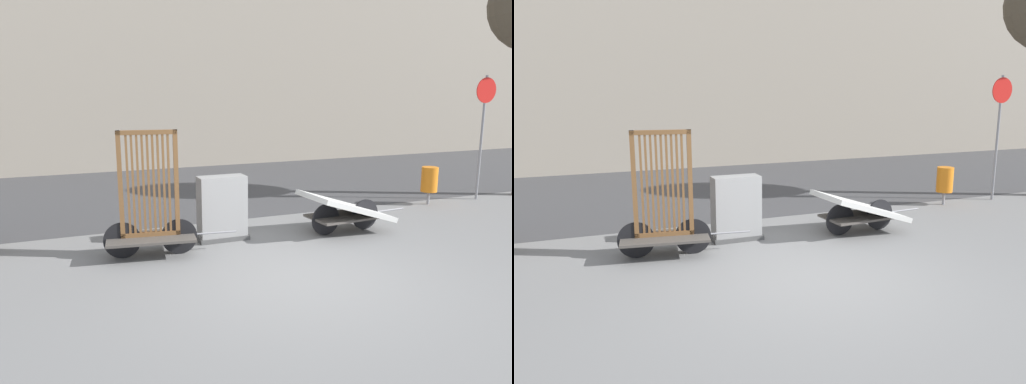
# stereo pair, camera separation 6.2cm
# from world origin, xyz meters

# --- Properties ---
(ground_plane) EXTENTS (60.00, 60.00, 0.00)m
(ground_plane) POSITION_xyz_m (0.00, 0.00, 0.00)
(ground_plane) COLOR slate
(road_strip) EXTENTS (56.00, 7.25, 0.01)m
(road_strip) POSITION_xyz_m (0.00, 7.02, 0.00)
(road_strip) COLOR #424244
(road_strip) RESTS_ON ground_plane
(building_facade) EXTENTS (48.00, 4.00, 10.87)m
(building_facade) POSITION_xyz_m (0.00, 12.64, 5.43)
(building_facade) COLOR #9E9384
(building_facade) RESTS_ON ground_plane
(bike_cart_with_bedframe) EXTENTS (2.12, 0.98, 2.02)m
(bike_cart_with_bedframe) POSITION_xyz_m (-1.81, 1.78, 0.68)
(bike_cart_with_bedframe) COLOR #4C4742
(bike_cart_with_bedframe) RESTS_ON ground_plane
(bike_cart_with_mattress) EXTENTS (2.22, 1.17, 0.80)m
(bike_cart_with_mattress) POSITION_xyz_m (1.82, 1.78, 0.44)
(bike_cart_with_mattress) COLOR #4C4742
(bike_cart_with_mattress) RESTS_ON ground_plane
(utility_cabinet) EXTENTS (0.90, 0.43, 1.15)m
(utility_cabinet) POSITION_xyz_m (-0.47, 2.20, 0.53)
(utility_cabinet) COLOR #4C4C4C
(utility_cabinet) RESTS_ON ground_plane
(trash_bin) EXTENTS (0.37, 0.37, 0.88)m
(trash_bin) POSITION_xyz_m (4.85, 3.04, 0.58)
(trash_bin) COLOR gray
(trash_bin) RESTS_ON ground_plane
(sign_post) EXTENTS (0.59, 0.06, 2.96)m
(sign_post) POSITION_xyz_m (6.33, 3.03, 1.93)
(sign_post) COLOR gray
(sign_post) RESTS_ON ground_plane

